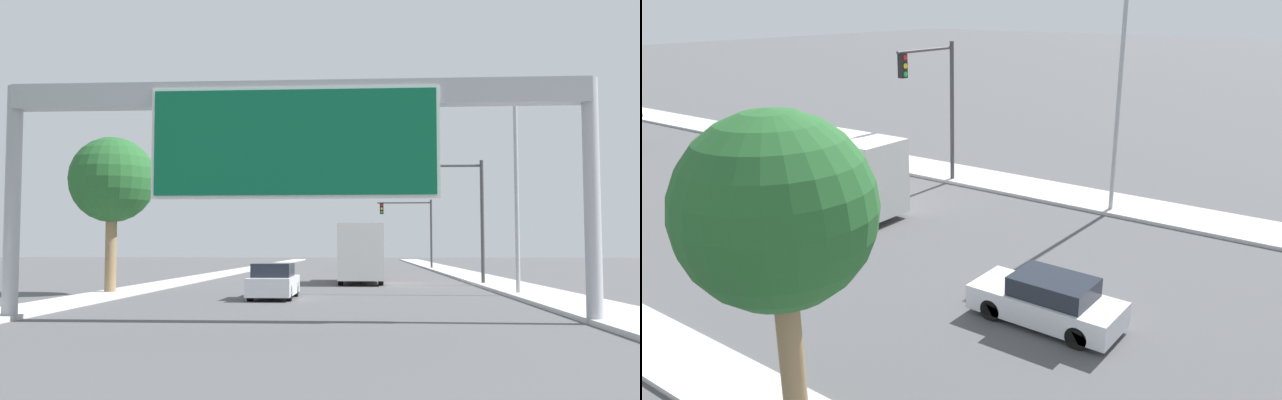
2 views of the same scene
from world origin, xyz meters
TOP-DOWN VIEW (x-y plane):
  - sidewalk_right at (9.50, 60.00)m, footprint 3.00×120.00m
  - car_mid_right at (-1.75, 27.10)m, footprint 1.73×4.35m
  - truck_box_primary at (1.75, 39.96)m, footprint 2.50×8.33m
  - traffic_light_near_intersection at (7.33, 38.00)m, footprint 4.03×0.32m
  - palm_tree_background at (-9.23, 28.94)m, footprint 3.80×3.80m
  - street_lamp_right at (8.32, 29.52)m, footprint 2.51×0.28m

SIDE VIEW (x-z plane):
  - sidewalk_right at x=9.50m, z-range 0.00..0.15m
  - car_mid_right at x=-1.75m, z-range -0.04..1.41m
  - truck_box_primary at x=1.75m, z-range 0.02..3.43m
  - traffic_light_near_intersection at x=7.33m, z-range 1.14..8.09m
  - palm_tree_background at x=-9.23m, z-range 1.55..8.55m
  - street_lamp_right at x=8.32m, z-range 0.78..10.17m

